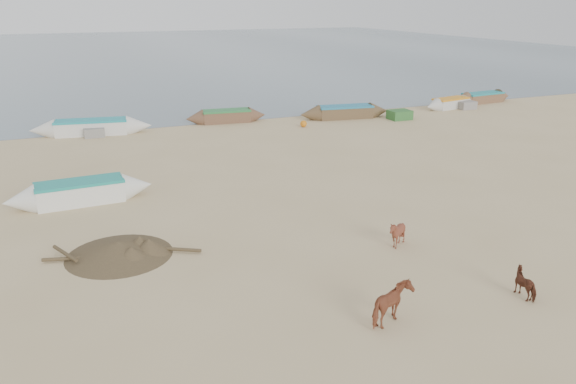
# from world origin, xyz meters

# --- Properties ---
(ground) EXTENTS (140.00, 140.00, 0.00)m
(ground) POSITION_xyz_m (0.00, 0.00, 0.00)
(ground) COLOR tan
(ground) RESTS_ON ground
(sea) EXTENTS (160.00, 160.00, 0.00)m
(sea) POSITION_xyz_m (0.00, 82.00, 0.01)
(sea) COLOR slate
(sea) RESTS_ON ground
(cow_adult) EXTENTS (1.45, 1.13, 1.12)m
(cow_adult) POSITION_xyz_m (-0.46, -4.11, 0.56)
(cow_adult) COLOR brown
(cow_adult) RESTS_ON ground
(calf_front) EXTENTS (1.01, 0.92, 0.99)m
(calf_front) POSITION_xyz_m (2.33, -0.06, 0.50)
(calf_front) COLOR brown
(calf_front) RESTS_ON ground
(calf_right) EXTENTS (0.93, 1.00, 0.81)m
(calf_right) POSITION_xyz_m (3.89, -4.35, 0.40)
(calf_right) COLOR #572B1C
(calf_right) RESTS_ON ground
(near_canoe) EXTENTS (5.94, 1.56, 0.96)m
(near_canoe) POSITION_xyz_m (-7.36, 8.67, 0.48)
(near_canoe) COLOR silver
(near_canoe) RESTS_ON ground
(debris_pile) EXTENTS (4.27, 4.27, 0.50)m
(debris_pile) POSITION_xyz_m (-6.51, 2.87, 0.25)
(debris_pile) COLOR brown
(debris_pile) RESTS_ON ground
(waterline_canoes) EXTENTS (54.70, 3.91, 0.94)m
(waterline_canoes) POSITION_xyz_m (0.53, 20.90, 0.43)
(waterline_canoes) COLOR brown
(waterline_canoes) RESTS_ON ground
(beach_clutter) EXTENTS (44.26, 3.88, 0.64)m
(beach_clutter) POSITION_xyz_m (3.82, 19.19, 0.30)
(beach_clutter) COLOR #285A30
(beach_clutter) RESTS_ON ground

